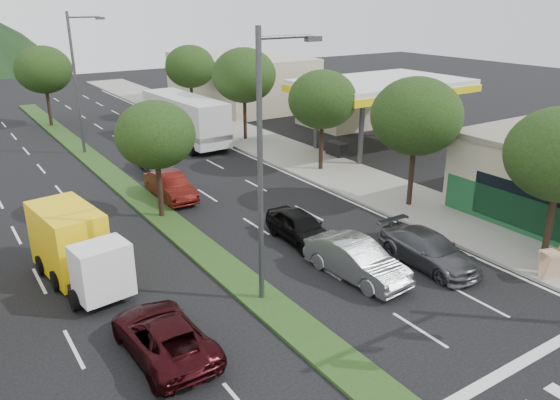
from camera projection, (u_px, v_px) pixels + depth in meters
sidewalk_right at (285, 152)px, 40.56m from camera, size 5.00×90.00×0.15m
median at (105, 170)px, 36.46m from camera, size 1.60×56.00×0.12m
gas_canopy at (381, 88)px, 39.99m from camera, size 12.20×8.20×5.25m
bldg_right_far at (240, 80)px, 58.18m from camera, size 10.00×16.00×5.20m
tree_r_b at (416, 116)px, 28.41m from camera, size 4.80×4.80×6.94m
tree_r_c at (322, 100)px, 34.77m from camera, size 4.40×4.40×6.48m
tree_r_d at (244, 75)px, 42.45m from camera, size 5.00×5.00×7.17m
tree_r_e at (190, 67)px, 50.37m from camera, size 4.60×4.60×6.71m
tree_med_near at (155, 135)px, 27.11m from camera, size 4.00×4.00×6.02m
tree_med_far at (43, 70)px, 47.26m from camera, size 4.80×4.80×6.94m
streetlight_near at (265, 158)px, 18.99m from camera, size 2.60×0.25×10.00m
streetlight_mid at (78, 77)px, 38.56m from camera, size 2.60×0.25×10.00m
sedan_silver at (357, 260)px, 22.23m from camera, size 2.09×4.93×1.58m
suv_maroon at (163, 336)px, 17.44m from camera, size 2.35×4.89×1.35m
car_queue_a at (300, 227)px, 25.58m from camera, size 1.92×4.38×1.47m
car_queue_b at (429, 250)px, 23.32m from camera, size 2.13×4.96×1.42m
car_queue_c at (170, 186)px, 31.11m from camera, size 1.60×4.53×1.49m
car_queue_d at (200, 136)px, 42.66m from camera, size 2.52×5.11×1.39m
car_queue_e at (156, 161)px, 35.87m from camera, size 2.39×4.67×1.52m
box_truck at (76, 249)px, 21.88m from camera, size 2.85×6.08×2.89m
motorhome at (185, 119)px, 42.61m from camera, size 3.46×9.79×3.71m
a_frame_sign at (550, 262)px, 21.95m from camera, size 0.90×0.96×1.52m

